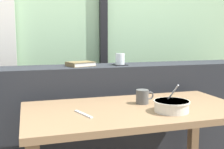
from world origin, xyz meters
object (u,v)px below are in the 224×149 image
(breakfast_table, at_px, (135,125))
(soup_bowl, at_px, (172,106))
(coaster_square, at_px, (120,65))
(fork_utensil, at_px, (83,114))
(ceramic_mug, at_px, (143,97))
(juice_glass, at_px, (120,59))
(closed_book, at_px, (80,64))

(breakfast_table, bearing_deg, soup_bowl, -41.43)
(breakfast_table, bearing_deg, coaster_square, 80.22)
(fork_utensil, bearing_deg, ceramic_mug, 0.42)
(juice_glass, bearing_deg, ceramic_mug, -91.96)
(soup_bowl, relative_size, ceramic_mug, 1.71)
(ceramic_mug, bearing_deg, soup_bowl, -70.44)
(breakfast_table, bearing_deg, fork_utensil, -169.67)
(juice_glass, bearing_deg, coaster_square, 0.00)
(breakfast_table, bearing_deg, closed_book, 109.16)
(fork_utensil, xyz_separation_m, ceramic_mug, (0.39, 0.13, 0.04))
(breakfast_table, height_order, coaster_square, coaster_square)
(fork_utensil, bearing_deg, closed_book, 61.92)
(closed_book, relative_size, soup_bowl, 1.15)
(breakfast_table, xyz_separation_m, closed_book, (-0.20, 0.58, 0.30))
(closed_book, xyz_separation_m, soup_bowl, (0.36, -0.72, -0.17))
(juice_glass, height_order, fork_utensil, juice_glass)
(coaster_square, xyz_separation_m, closed_book, (-0.30, 0.02, 0.01))
(coaster_square, xyz_separation_m, juice_glass, (-0.00, 0.00, 0.04))
(ceramic_mug, bearing_deg, coaster_square, 88.04)
(closed_book, relative_size, ceramic_mug, 1.97)
(soup_bowl, xyz_separation_m, fork_utensil, (-0.47, 0.08, -0.03))
(fork_utensil, bearing_deg, soup_bowl, -28.56)
(coaster_square, distance_m, soup_bowl, 0.72)
(juice_glass, relative_size, fork_utensil, 0.50)
(ceramic_mug, bearing_deg, closed_book, 119.23)
(breakfast_table, distance_m, closed_book, 0.69)
(fork_utensil, bearing_deg, coaster_square, 38.12)
(juice_glass, relative_size, closed_book, 0.38)
(breakfast_table, xyz_separation_m, fork_utensil, (-0.31, -0.06, 0.10))
(coaster_square, distance_m, juice_glass, 0.04)
(soup_bowl, bearing_deg, coaster_square, 94.92)
(juice_glass, distance_m, soup_bowl, 0.73)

